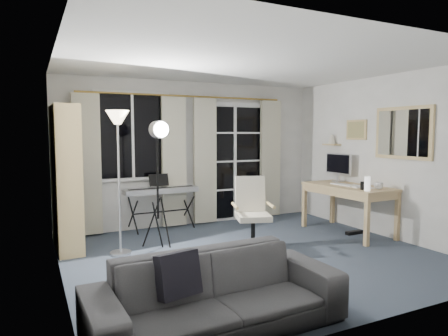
# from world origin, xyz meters

# --- Properties ---
(floor) EXTENTS (4.50, 4.00, 0.02)m
(floor) POSITION_xyz_m (0.00, 0.00, -0.01)
(floor) COLOR #3A4755
(floor) RESTS_ON ground
(window) EXTENTS (1.20, 0.08, 1.40)m
(window) POSITION_xyz_m (-1.05, 1.97, 1.50)
(window) COLOR white
(window) RESTS_ON floor
(french_door) EXTENTS (1.32, 0.09, 2.11)m
(french_door) POSITION_xyz_m (0.75, 1.97, 1.03)
(french_door) COLOR white
(french_door) RESTS_ON floor
(curtains) EXTENTS (3.60, 0.07, 2.13)m
(curtains) POSITION_xyz_m (-0.14, 1.88, 1.09)
(curtains) COLOR gold
(curtains) RESTS_ON floor
(bookshelf) EXTENTS (0.33, 0.89, 1.91)m
(bookshelf) POSITION_xyz_m (-2.12, 1.27, 0.91)
(bookshelf) COLOR tan
(bookshelf) RESTS_ON floor
(torchiere_lamp) EXTENTS (0.38, 0.38, 1.83)m
(torchiere_lamp) POSITION_xyz_m (-1.51, 0.78, 1.47)
(torchiere_lamp) COLOR #B2B2B7
(torchiere_lamp) RESTS_ON floor
(keyboard_piano) EXTENTS (1.17, 0.59, 0.84)m
(keyboard_piano) POSITION_xyz_m (-0.68, 1.70, 0.64)
(keyboard_piano) COLOR black
(keyboard_piano) RESTS_ON floor
(studio_light) EXTENTS (0.36, 0.36, 1.75)m
(studio_light) POSITION_xyz_m (-0.97, 0.82, 1.40)
(studio_light) COLOR black
(studio_light) RESTS_ON floor
(office_chair) EXTENTS (0.68, 0.68, 0.97)m
(office_chair) POSITION_xyz_m (0.12, 0.26, 0.57)
(office_chair) COLOR black
(office_chair) RESTS_ON floor
(desk) EXTENTS (0.75, 1.42, 0.75)m
(desk) POSITION_xyz_m (1.88, 0.33, 0.65)
(desk) COLOR tan
(desk) RESTS_ON floor
(monitor) EXTENTS (0.18, 0.54, 0.47)m
(monitor) POSITION_xyz_m (2.08, 0.78, 1.03)
(monitor) COLOR silver
(monitor) RESTS_ON desk
(desk_clutter) EXTENTS (0.42, 0.85, 0.94)m
(desk_clutter) POSITION_xyz_m (1.82, 0.10, 0.58)
(desk_clutter) COLOR white
(desk_clutter) RESTS_ON desk
(mug) EXTENTS (0.13, 0.10, 0.12)m
(mug) POSITION_xyz_m (1.98, -0.17, 0.81)
(mug) COLOR silver
(mug) RESTS_ON desk
(wall_mirror) EXTENTS (0.04, 0.94, 0.74)m
(wall_mirror) POSITION_xyz_m (2.22, -0.35, 1.55)
(wall_mirror) COLOR tan
(wall_mirror) RESTS_ON floor
(framed_print) EXTENTS (0.03, 0.42, 0.32)m
(framed_print) POSITION_xyz_m (2.23, 0.55, 1.60)
(framed_print) COLOR tan
(framed_print) RESTS_ON floor
(wall_shelf) EXTENTS (0.16, 0.30, 0.18)m
(wall_shelf) POSITION_xyz_m (2.16, 1.05, 1.41)
(wall_shelf) COLOR tan
(wall_shelf) RESTS_ON floor
(sofa) EXTENTS (2.04, 0.66, 0.79)m
(sofa) POSITION_xyz_m (-1.23, -1.55, 0.40)
(sofa) COLOR #2F2F31
(sofa) RESTS_ON floor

